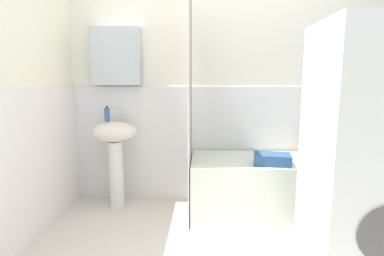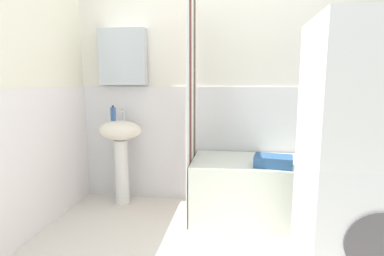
{
  "view_description": "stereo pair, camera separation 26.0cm",
  "coord_description": "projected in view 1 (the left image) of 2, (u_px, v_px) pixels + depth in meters",
  "views": [
    {
      "loc": [
        -0.2,
        -1.84,
        1.25
      ],
      "look_at": [
        -0.3,
        0.73,
        0.86
      ],
      "focal_mm": 28.21,
      "sensor_mm": 36.0,
      "label": 1
    },
    {
      "loc": [
        0.06,
        -1.82,
        1.25
      ],
      "look_at": [
        -0.3,
        0.73,
        0.86
      ],
      "focal_mm": 28.21,
      "sensor_mm": 36.0,
      "label": 2
    }
  ],
  "objects": [
    {
      "name": "body_wash_bottle",
      "position": [
        304.0,
        145.0,
        3.0
      ],
      "size": [
        0.06,
        0.06,
        0.17
      ],
      "color": "gold",
      "rests_on": "bathtub"
    },
    {
      "name": "shower_curtain",
      "position": [
        190.0,
        110.0,
        2.74
      ],
      "size": [
        0.01,
        0.67,
        2.0
      ],
      "color": "white",
      "rests_on": "ground_plane"
    },
    {
      "name": "wall_back_tiled",
      "position": [
        217.0,
        93.0,
        3.08
      ],
      "size": [
        3.6,
        0.18,
        2.4
      ],
      "color": "white",
      "rests_on": "ground_plane"
    },
    {
      "name": "bathtub",
      "position": [
        266.0,
        187.0,
        2.82
      ],
      "size": [
        1.4,
        0.67,
        0.55
      ],
      "primitive_type": "cube",
      "color": "silver",
      "rests_on": "ground_plane"
    },
    {
      "name": "wall_left_tiled",
      "position": [
        19.0,
        100.0,
        2.23
      ],
      "size": [
        0.07,
        1.81,
        2.4
      ],
      "color": "white",
      "rests_on": "ground_plane"
    },
    {
      "name": "faucet",
      "position": [
        116.0,
        114.0,
        3.0
      ],
      "size": [
        0.03,
        0.12,
        0.12
      ],
      "color": "silver",
      "rests_on": "sink"
    },
    {
      "name": "towel_folded",
      "position": [
        272.0,
        159.0,
        2.6
      ],
      "size": [
        0.34,
        0.26,
        0.09
      ],
      "primitive_type": "cube",
      "rotation": [
        0.0,
        0.0,
        -0.17
      ],
      "color": "#2C5382",
      "rests_on": "bathtub"
    },
    {
      "name": "conditioner_bottle",
      "position": [
        323.0,
        144.0,
        2.99
      ],
      "size": [
        0.07,
        0.07,
        0.2
      ],
      "color": "#227B50",
      "rests_on": "bathtub"
    },
    {
      "name": "washer_dryer_stack",
      "position": [
        365.0,
        155.0,
        1.86
      ],
      "size": [
        0.62,
        0.61,
        1.61
      ],
      "color": "white",
      "rests_on": "ground_plane"
    },
    {
      "name": "lotion_bottle",
      "position": [
        312.0,
        144.0,
        3.0
      ],
      "size": [
        0.06,
        0.06,
        0.2
      ],
      "color": "#C9496C",
      "rests_on": "bathtub"
    },
    {
      "name": "soap_dispenser",
      "position": [
        107.0,
        115.0,
        2.92
      ],
      "size": [
        0.05,
        0.05,
        0.15
      ],
      "color": "#345996",
      "rests_on": "sink"
    },
    {
      "name": "sink",
      "position": [
        115.0,
        145.0,
        2.97
      ],
      "size": [
        0.44,
        0.34,
        0.87
      ],
      "color": "silver",
      "rests_on": "ground_plane"
    }
  ]
}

